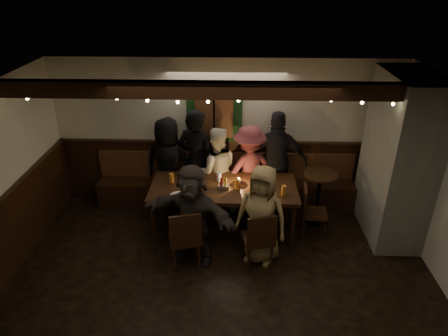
{
  "coord_description": "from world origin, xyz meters",
  "views": [
    {
      "loc": [
        0.17,
        -4.06,
        3.94
      ],
      "look_at": [
        -0.01,
        1.6,
        1.05
      ],
      "focal_mm": 32.0,
      "sensor_mm": 36.0,
      "label": 1
    }
  ],
  "objects_px": {
    "high_top": "(319,191)",
    "person_a": "(168,164)",
    "person_d": "(249,169)",
    "chair_near_left": "(185,236)",
    "person_b": "(197,162)",
    "dining_table": "(223,190)",
    "person_g": "(262,215)",
    "chair_end": "(310,208)",
    "chair_near_right": "(260,237)",
    "person_e": "(277,161)",
    "person_f": "(192,215)",
    "person_c": "(216,170)"
  },
  "relations": [
    {
      "from": "high_top",
      "to": "person_a",
      "type": "distance_m",
      "value": 2.62
    },
    {
      "from": "person_d",
      "to": "high_top",
      "type": "bearing_deg",
      "value": 140.88
    },
    {
      "from": "chair_near_left",
      "to": "person_b",
      "type": "bearing_deg",
      "value": 88.95
    },
    {
      "from": "person_b",
      "to": "dining_table",
      "type": "bearing_deg",
      "value": 147.01
    },
    {
      "from": "high_top",
      "to": "person_d",
      "type": "relative_size",
      "value": 0.57
    },
    {
      "from": "person_g",
      "to": "chair_end",
      "type": "bearing_deg",
      "value": 59.02
    },
    {
      "from": "person_a",
      "to": "person_g",
      "type": "height_order",
      "value": "person_a"
    },
    {
      "from": "chair_near_right",
      "to": "high_top",
      "type": "bearing_deg",
      "value": 49.78
    },
    {
      "from": "person_a",
      "to": "person_e",
      "type": "relative_size",
      "value": 0.92
    },
    {
      "from": "person_b",
      "to": "person_f",
      "type": "height_order",
      "value": "person_b"
    },
    {
      "from": "chair_end",
      "to": "person_g",
      "type": "height_order",
      "value": "person_g"
    },
    {
      "from": "dining_table",
      "to": "high_top",
      "type": "relative_size",
      "value": 2.59
    },
    {
      "from": "chair_end",
      "to": "person_e",
      "type": "bearing_deg",
      "value": 119.66
    },
    {
      "from": "person_e",
      "to": "person_g",
      "type": "distance_m",
      "value": 1.51
    },
    {
      "from": "dining_table",
      "to": "person_c",
      "type": "distance_m",
      "value": 0.65
    },
    {
      "from": "high_top",
      "to": "person_b",
      "type": "relative_size",
      "value": 0.48
    },
    {
      "from": "chair_near_right",
      "to": "high_top",
      "type": "relative_size",
      "value": 1.03
    },
    {
      "from": "high_top",
      "to": "chair_end",
      "type": "bearing_deg",
      "value": -116.57
    },
    {
      "from": "person_f",
      "to": "person_g",
      "type": "height_order",
      "value": "person_f"
    },
    {
      "from": "person_b",
      "to": "person_d",
      "type": "bearing_deg",
      "value": -157.08
    },
    {
      "from": "person_c",
      "to": "person_d",
      "type": "xyz_separation_m",
      "value": [
        0.57,
        0.05,
        0.01
      ]
    },
    {
      "from": "person_e",
      "to": "person_f",
      "type": "xyz_separation_m",
      "value": [
        -1.32,
        -1.5,
        -0.13
      ]
    },
    {
      "from": "person_a",
      "to": "person_b",
      "type": "bearing_deg",
      "value": 176.16
    },
    {
      "from": "high_top",
      "to": "person_g",
      "type": "distance_m",
      "value": 1.48
    },
    {
      "from": "chair_near_left",
      "to": "chair_near_right",
      "type": "relative_size",
      "value": 1.05
    },
    {
      "from": "person_d",
      "to": "chair_near_left",
      "type": "bearing_deg",
      "value": 36.73
    },
    {
      "from": "chair_end",
      "to": "person_c",
      "type": "relative_size",
      "value": 0.56
    },
    {
      "from": "chair_near_left",
      "to": "high_top",
      "type": "xyz_separation_m",
      "value": [
        2.09,
        1.29,
        0.02
      ]
    },
    {
      "from": "chair_near_right",
      "to": "person_a",
      "type": "relative_size",
      "value": 0.55
    },
    {
      "from": "chair_near_left",
      "to": "high_top",
      "type": "distance_m",
      "value": 2.46
    },
    {
      "from": "chair_end",
      "to": "person_d",
      "type": "distance_m",
      "value": 1.25
    },
    {
      "from": "person_e",
      "to": "person_g",
      "type": "bearing_deg",
      "value": 81.96
    },
    {
      "from": "chair_near_left",
      "to": "high_top",
      "type": "relative_size",
      "value": 1.08
    },
    {
      "from": "chair_near_left",
      "to": "chair_end",
      "type": "xyz_separation_m",
      "value": [
        1.88,
        0.86,
        -0.05
      ]
    },
    {
      "from": "person_e",
      "to": "chair_near_left",
      "type": "bearing_deg",
      "value": 55.19
    },
    {
      "from": "chair_end",
      "to": "person_a",
      "type": "relative_size",
      "value": 0.52
    },
    {
      "from": "person_d",
      "to": "person_e",
      "type": "xyz_separation_m",
      "value": [
        0.48,
        0.08,
        0.11
      ]
    },
    {
      "from": "chair_near_left",
      "to": "chair_end",
      "type": "relative_size",
      "value": 1.11
    },
    {
      "from": "high_top",
      "to": "person_b",
      "type": "height_order",
      "value": "person_b"
    },
    {
      "from": "chair_near_left",
      "to": "person_b",
      "type": "xyz_separation_m",
      "value": [
        0.03,
        1.58,
        0.4
      ]
    },
    {
      "from": "chair_near_right",
      "to": "person_b",
      "type": "distance_m",
      "value": 1.89
    },
    {
      "from": "chair_near_left",
      "to": "person_d",
      "type": "height_order",
      "value": "person_d"
    },
    {
      "from": "person_c",
      "to": "person_g",
      "type": "height_order",
      "value": "person_c"
    },
    {
      "from": "person_b",
      "to": "person_g",
      "type": "distance_m",
      "value": 1.71
    },
    {
      "from": "person_f",
      "to": "high_top",
      "type": "bearing_deg",
      "value": 50.74
    },
    {
      "from": "person_a",
      "to": "person_d",
      "type": "distance_m",
      "value": 1.41
    },
    {
      "from": "high_top",
      "to": "person_f",
      "type": "relative_size",
      "value": 0.58
    },
    {
      "from": "chair_end",
      "to": "person_e",
      "type": "distance_m",
      "value": 1.05
    },
    {
      "from": "dining_table",
      "to": "person_f",
      "type": "height_order",
      "value": "person_f"
    },
    {
      "from": "person_a",
      "to": "person_e",
      "type": "distance_m",
      "value": 1.89
    }
  ]
}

